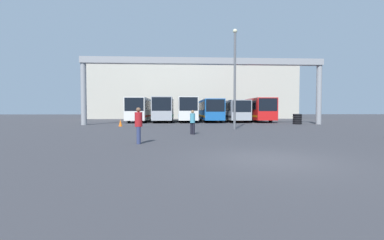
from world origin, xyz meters
The scene contains 14 objects.
ground_plane centered at (0.00, 0.00, 0.00)m, with size 200.00×200.00×0.00m, color #38383D.
building_backdrop centered at (0.00, 46.95, 5.80)m, with size 41.50×12.00×11.60m.
overhead_gantry centered at (0.00, 20.78, 6.22)m, with size 27.24×0.80×7.48m.
bus_slot_0 centered at (-8.29, 29.04, 1.88)m, with size 2.55×11.30×3.26m.
bus_slot_1 centered at (-4.97, 28.41, 1.91)m, with size 2.59×10.03×3.33m.
bus_slot_2 centered at (-1.66, 29.54, 1.92)m, with size 2.49×12.28×3.34m.
bus_slot_3 centered at (1.66, 28.63, 1.78)m, with size 2.56×10.46×3.09m.
bus_slot_4 centered at (4.97, 28.73, 1.71)m, with size 2.60×10.67×2.95m.
bus_slot_5 centered at (8.29, 28.43, 1.86)m, with size 2.62×10.06×3.23m.
pedestrian_near_left centered at (-4.83, 4.27, 0.92)m, with size 0.36×0.36×1.74m.
pedestrian_mid_right centered at (-1.98, 8.95, 0.86)m, with size 0.34×0.34×1.62m.
traffic_cone centered at (-8.73, 17.96, 0.34)m, with size 0.37×0.37×0.69m.
tire_stack centered at (10.97, 21.13, 0.60)m, with size 1.04×1.04×1.20m.
lamp_post centered at (1.86, 13.49, 4.59)m, with size 0.36×0.36×8.45m.
Camera 1 is at (-2.94, -8.08, 1.59)m, focal length 24.00 mm.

